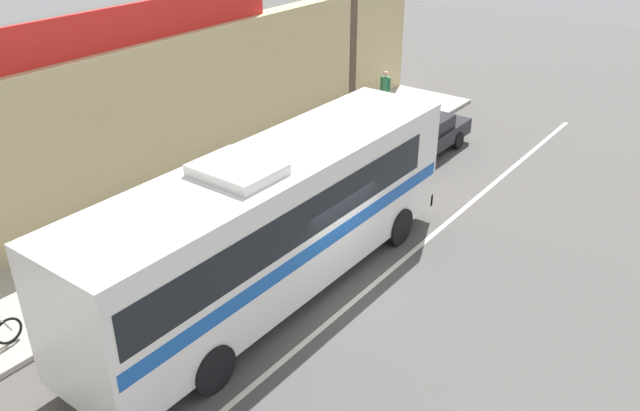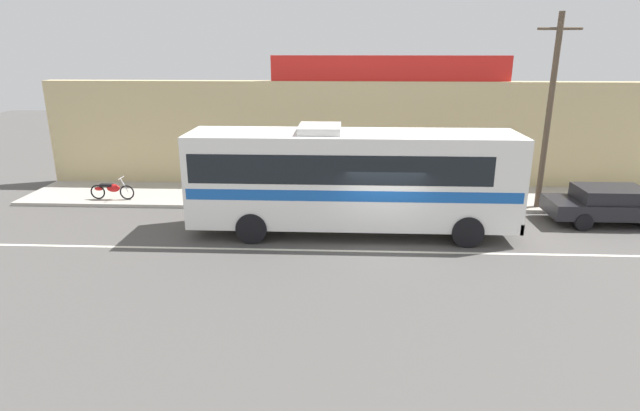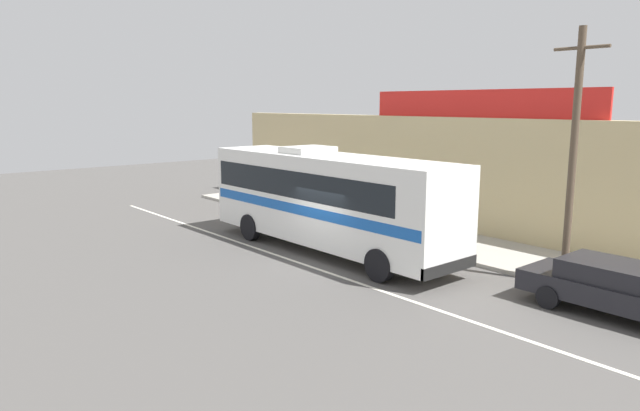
{
  "view_description": "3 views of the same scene",
  "coord_description": "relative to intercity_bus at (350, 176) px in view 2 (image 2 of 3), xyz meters",
  "views": [
    {
      "loc": [
        -10.97,
        -7.83,
        9.26
      ],
      "look_at": [
        0.53,
        0.81,
        1.75
      ],
      "focal_mm": 36.69,
      "sensor_mm": 36.0,
      "label": 1
    },
    {
      "loc": [
        -1.33,
        -16.22,
        6.34
      ],
      "look_at": [
        -2.14,
        0.83,
        1.01
      ],
      "focal_mm": 28.97,
      "sensor_mm": 36.0,
      "label": 2
    },
    {
      "loc": [
        14.39,
        -12.42,
        5.36
      ],
      "look_at": [
        -1.61,
        1.08,
        1.62
      ],
      "focal_mm": 32.15,
      "sensor_mm": 36.0,
      "label": 3
    }
  ],
  "objects": [
    {
      "name": "motorcycle_purple",
      "position": [
        -9.91,
        3.15,
        -1.5
      ],
      "size": [
        1.87,
        0.56,
        0.94
      ],
      "color": "black",
      "rests_on": "sidewalk_slab"
    },
    {
      "name": "utility_pole",
      "position": [
        7.56,
        2.97,
        1.89
      ],
      "size": [
        1.6,
        0.22,
        7.36
      ],
      "color": "brown",
      "rests_on": "sidewalk_slab"
    },
    {
      "name": "sidewalk_slab",
      "position": [
        1.12,
        4.26,
        -1.99
      ],
      "size": [
        30.0,
        3.6,
        0.14
      ],
      "primitive_type": "cube",
      "color": "#A8A399",
      "rests_on": "ground_plane"
    },
    {
      "name": "parked_car",
      "position": [
        9.65,
        1.43,
        -1.33
      ],
      "size": [
        4.6,
        1.9,
        1.37
      ],
      "color": "black",
      "rests_on": "ground_plane"
    },
    {
      "name": "intercity_bus",
      "position": [
        0.0,
        0.0,
        0.0
      ],
      "size": [
        11.1,
        2.62,
        3.78
      ],
      "color": "white",
      "rests_on": "ground_plane"
    },
    {
      "name": "motorcycle_blue",
      "position": [
        -5.67,
        3.2,
        -1.5
      ],
      "size": [
        1.96,
        0.56,
        0.94
      ],
      "color": "black",
      "rests_on": "sidewalk_slab"
    },
    {
      "name": "road_center_stripe",
      "position": [
        1.12,
        -1.74,
        -2.06
      ],
      "size": [
        30.0,
        0.14,
        0.01
      ],
      "primitive_type": "cube",
      "color": "silver",
      "rests_on": "ground_plane"
    },
    {
      "name": "storefront_billboard",
      "position": [
        1.77,
        6.41,
        3.29
      ],
      "size": [
        10.57,
        0.12,
        1.1
      ],
      "primitive_type": "cube",
      "color": "red",
      "rests_on": "storefront_facade"
    },
    {
      "name": "ground_plane",
      "position": [
        1.12,
        -0.94,
        -2.06
      ],
      "size": [
        70.0,
        70.0,
        0.0
      ],
      "primitive_type": "plane",
      "color": "#4F4C49"
    },
    {
      "name": "storefront_facade",
      "position": [
        1.12,
        6.41,
        0.34
      ],
      "size": [
        30.0,
        0.7,
        4.8
      ],
      "primitive_type": "cube",
      "color": "tan",
      "rests_on": "ground_plane"
    }
  ]
}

